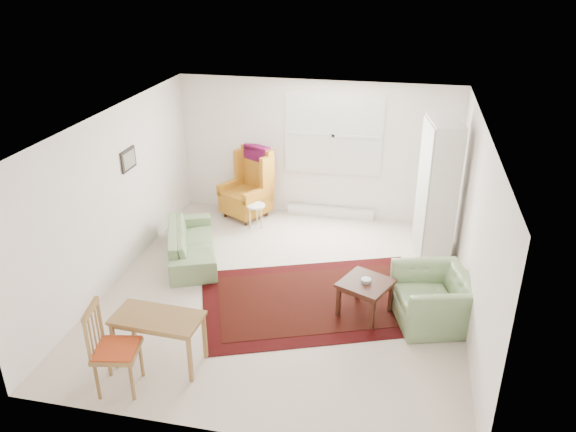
% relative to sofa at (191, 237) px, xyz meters
% --- Properties ---
extents(room, '(5.04, 5.54, 2.51)m').
position_rel_sofa_xyz_m(room, '(1.66, -0.44, 0.90)').
color(room, beige).
rests_on(room, ground).
extents(rug, '(3.70, 3.04, 0.03)m').
position_rel_sofa_xyz_m(rug, '(2.16, -0.81, -0.35)').
color(rug, black).
rests_on(rug, ground).
extents(sofa, '(1.33, 1.92, 0.72)m').
position_rel_sofa_xyz_m(sofa, '(0.00, 0.00, 0.00)').
color(sofa, '#739160').
rests_on(sofa, ground).
extents(armchair, '(1.17, 1.26, 0.81)m').
position_rel_sofa_xyz_m(armchair, '(3.72, -0.96, 0.05)').
color(armchair, '#739160').
rests_on(armchair, ground).
extents(wingback_chair, '(1.04, 1.05, 1.30)m').
position_rel_sofa_xyz_m(wingback_chair, '(0.41, 1.70, 0.29)').
color(wingback_chair, '#B6741C').
rests_on(wingback_chair, ground).
extents(coffee_table, '(0.81, 0.81, 0.50)m').
position_rel_sofa_xyz_m(coffee_table, '(2.84, -0.99, -0.11)').
color(coffee_table, '#3C1C12').
rests_on(coffee_table, ground).
extents(stool, '(0.42, 0.42, 0.44)m').
position_rel_sofa_xyz_m(stool, '(0.71, 1.30, -0.14)').
color(stool, white).
rests_on(stool, ground).
extents(cabinet, '(0.60, 0.95, 2.21)m').
position_rel_sofa_xyz_m(cabinet, '(3.75, 0.96, 0.74)').
color(cabinet, white).
rests_on(cabinet, ground).
extents(desk, '(1.05, 0.56, 0.65)m').
position_rel_sofa_xyz_m(desk, '(0.57, -2.50, -0.03)').
color(desk, olive).
rests_on(desk, ground).
extents(desk_chair, '(0.55, 0.55, 1.07)m').
position_rel_sofa_xyz_m(desk_chair, '(0.30, -3.00, 0.17)').
color(desk_chair, olive).
rests_on(desk_chair, ground).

